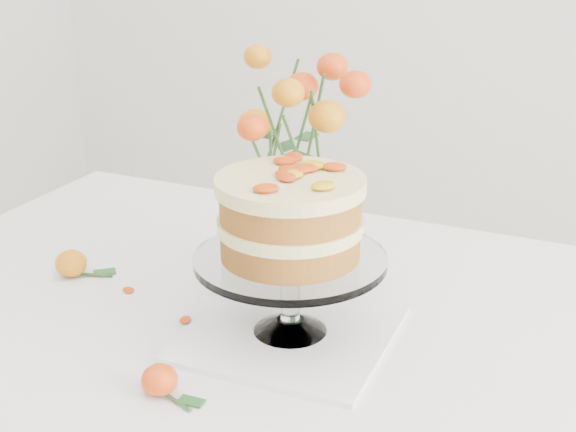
% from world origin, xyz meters
% --- Properties ---
extents(table, '(1.43, 0.93, 0.76)m').
position_xyz_m(table, '(0.00, 0.00, 0.67)').
color(table, tan).
rests_on(table, ground).
extents(napkin, '(0.30, 0.30, 0.01)m').
position_xyz_m(napkin, '(0.05, -0.07, 0.76)').
color(napkin, white).
rests_on(napkin, table).
extents(cake_stand, '(0.28, 0.28, 0.25)m').
position_xyz_m(cake_stand, '(0.05, -0.07, 0.93)').
color(cake_stand, silver).
rests_on(cake_stand, napkin).
extents(rose_vase, '(0.34, 0.34, 0.40)m').
position_xyz_m(rose_vase, '(-0.05, 0.12, 0.99)').
color(rose_vase, silver).
rests_on(rose_vase, table).
extents(loose_rose_near, '(0.10, 0.06, 0.05)m').
position_xyz_m(loose_rose_near, '(-0.38, -0.04, 0.78)').
color(loose_rose_near, orange).
rests_on(loose_rose_near, table).
extents(loose_rose_far, '(0.08, 0.05, 0.04)m').
position_xyz_m(loose_rose_far, '(-0.05, -0.28, 0.78)').
color(loose_rose_far, red).
rests_on(loose_rose_far, table).
extents(stray_petal_a, '(0.03, 0.02, 0.00)m').
position_xyz_m(stray_petal_a, '(-0.12, -0.10, 0.76)').
color(stray_petal_a, gold).
rests_on(stray_petal_a, table).
extents(stray_petal_b, '(0.03, 0.02, 0.00)m').
position_xyz_m(stray_petal_b, '(-0.02, -0.14, 0.76)').
color(stray_petal_b, gold).
rests_on(stray_petal_b, table).
extents(stray_petal_c, '(0.03, 0.02, 0.00)m').
position_xyz_m(stray_petal_c, '(0.02, -0.18, 0.76)').
color(stray_petal_c, gold).
rests_on(stray_petal_c, table).
extents(stray_petal_d, '(0.03, 0.02, 0.00)m').
position_xyz_m(stray_petal_d, '(-0.26, -0.05, 0.76)').
color(stray_petal_d, gold).
rests_on(stray_petal_d, table).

